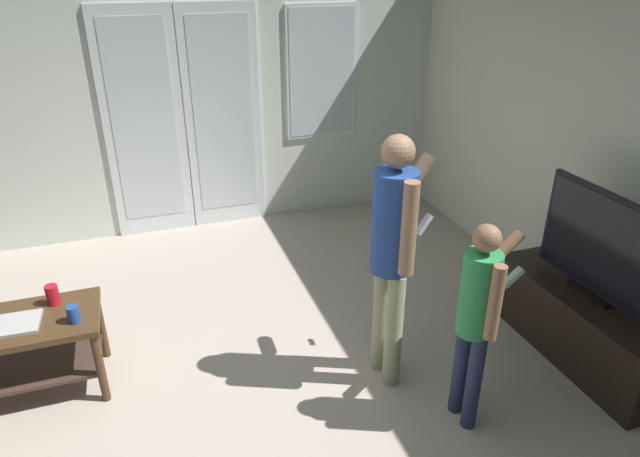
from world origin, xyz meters
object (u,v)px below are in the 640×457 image
object	(u,v)px
coffee_table	(23,342)
cup_near_edge	(52,295)
person_adult	(394,243)
cup_by_laptop	(73,314)
flat_screen_tv	(601,246)
tv_stand	(582,325)
laptop_closed	(12,325)
person_child	(478,310)

from	to	relation	value
coffee_table	cup_near_edge	distance (m)	0.31
person_adult	cup_by_laptop	bearing A→B (deg)	166.09
coffee_table	person_adult	size ratio (longest dim) A/B	0.56
flat_screen_tv	cup_by_laptop	world-z (taller)	flat_screen_tv
flat_screen_tv	cup_near_edge	distance (m)	3.37
tv_stand	flat_screen_tv	size ratio (longest dim) A/B	1.39
coffee_table	flat_screen_tv	world-z (taller)	flat_screen_tv
laptop_closed	cup_near_edge	size ratio (longest dim) A/B	2.38
coffee_table	person_child	distance (m)	2.63
flat_screen_tv	person_adult	distance (m)	1.33
person_adult	cup_near_edge	xyz separation A→B (m)	(-1.93, 0.69, -0.37)
person_adult	laptop_closed	bearing A→B (deg)	166.48
tv_stand	laptop_closed	xyz separation A→B (m)	(-3.44, 0.76, 0.29)
tv_stand	flat_screen_tv	bearing A→B (deg)	114.74
tv_stand	cup_by_laptop	distance (m)	3.20
flat_screen_tv	cup_by_laptop	bearing A→B (deg)	167.56
person_adult	coffee_table	bearing A→B (deg)	165.29
person_child	cup_near_edge	size ratio (longest dim) A/B	9.80
person_child	cup_by_laptop	size ratio (longest dim) A/B	12.05
coffee_table	person_adult	world-z (taller)	person_adult
cup_near_edge	flat_screen_tv	bearing A→B (deg)	-16.00
coffee_table	cup_near_edge	bearing A→B (deg)	35.21
person_adult	laptop_closed	world-z (taller)	person_adult
tv_stand	person_child	xyz separation A→B (m)	(-1.04, -0.25, 0.51)
tv_stand	laptop_closed	bearing A→B (deg)	167.60
person_adult	laptop_closed	xyz separation A→B (m)	(-2.14, 0.51, -0.42)
person_adult	cup_near_edge	bearing A→B (deg)	160.36
laptop_closed	cup_near_edge	bearing A→B (deg)	41.38
cup_by_laptop	person_child	bearing A→B (deg)	-24.43
coffee_table	laptop_closed	bearing A→B (deg)	-119.75
coffee_table	cup_by_laptop	world-z (taller)	cup_by_laptop
coffee_table	flat_screen_tv	distance (m)	3.54
tv_stand	person_adult	xyz separation A→B (m)	(-1.31, 0.24, 0.71)
coffee_table	tv_stand	bearing A→B (deg)	-13.13
coffee_table	person_adult	bearing A→B (deg)	-14.71
person_adult	laptop_closed	size ratio (longest dim) A/B	5.25
cup_near_edge	cup_by_laptop	world-z (taller)	cup_near_edge
person_child	cup_by_laptop	world-z (taller)	person_child
cup_near_edge	laptop_closed	bearing A→B (deg)	-140.61
person_child	laptop_closed	size ratio (longest dim) A/B	4.11
coffee_table	laptop_closed	world-z (taller)	laptop_closed
cup_near_edge	coffee_table	bearing A→B (deg)	-144.79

